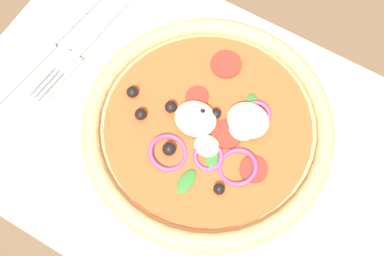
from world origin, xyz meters
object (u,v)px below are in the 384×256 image
(plate, at_px, (208,133))
(pizza, at_px, (208,127))
(fork, at_px, (82,48))
(knife, at_px, (39,53))

(plate, bearing_deg, pizza, 172.16)
(fork, distance_m, knife, 0.05)
(fork, relative_size, knife, 0.90)
(plate, distance_m, fork, 0.18)
(pizza, relative_size, knife, 1.30)
(pizza, distance_m, fork, 0.18)
(pizza, xyz_separation_m, fork, (0.18, -0.02, -0.02))
(knife, bearing_deg, plate, 99.59)
(pizza, distance_m, knife, 0.22)
(plate, height_order, pizza, pizza)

